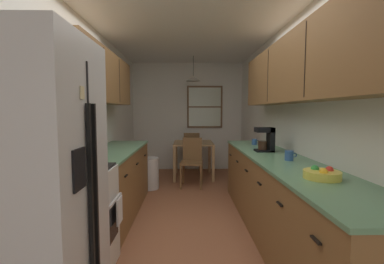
{
  "coord_description": "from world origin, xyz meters",
  "views": [
    {
      "loc": [
        -0.02,
        -2.73,
        1.41
      ],
      "look_at": [
        0.06,
        1.27,
        1.09
      ],
      "focal_mm": 24.65,
      "sensor_mm": 36.0,
      "label": 1
    }
  ],
  "objects": [
    {
      "name": "counter_left",
      "position": [
        -1.0,
        0.79,
        0.45
      ],
      "size": [
        0.64,
        2.02,
        0.9
      ],
      "color": "brown",
      "rests_on": "ground"
    },
    {
      "name": "upper_cabinets_left",
      "position": [
        -1.14,
        0.74,
        1.84
      ],
      "size": [
        0.33,
        2.1,
        0.66
      ],
      "color": "brown"
    },
    {
      "name": "mug_spare",
      "position": [
        1.04,
        -0.06,
        0.95
      ],
      "size": [
        0.12,
        0.09,
        0.1
      ],
      "color": "#335999",
      "rests_on": "counter_right"
    },
    {
      "name": "dining_chair_far",
      "position": [
        0.1,
        3.48,
        0.5
      ],
      "size": [
        0.42,
        0.42,
        0.9
      ],
      "color": "brown",
      "rests_on": "ground"
    },
    {
      "name": "trash_bin",
      "position": [
        -0.7,
        1.99,
        0.28
      ],
      "size": [
        0.34,
        0.34,
        0.56
      ],
      "primitive_type": "cylinder",
      "color": "silver",
      "rests_on": "ground"
    },
    {
      "name": "coffee_maker",
      "position": [
        0.98,
        0.55,
        1.06
      ],
      "size": [
        0.22,
        0.18,
        0.3
      ],
      "color": "black",
      "rests_on": "counter_right"
    },
    {
      "name": "mug_by_coffeemaker",
      "position": [
        1.0,
        1.21,
        0.94
      ],
      "size": [
        0.11,
        0.08,
        0.09
      ],
      "color": "#335999",
      "rests_on": "counter_right"
    },
    {
      "name": "counter_right",
      "position": [
        1.0,
        0.07,
        0.45
      ],
      "size": [
        0.64,
        3.42,
        0.9
      ],
      "color": "brown",
      "rests_on": "ground"
    },
    {
      "name": "storage_canister",
      "position": [
        -1.0,
        0.01,
        0.98
      ],
      "size": [
        0.12,
        0.12,
        0.16
      ],
      "color": "#D84C19",
      "rests_on": "counter_left"
    },
    {
      "name": "back_window",
      "position": [
        0.41,
        3.58,
        1.51
      ],
      "size": [
        0.84,
        0.05,
        1.0
      ],
      "color": "brown"
    },
    {
      "name": "microwave_over_range",
      "position": [
        -1.11,
        -0.51,
        1.65
      ],
      "size": [
        0.39,
        0.62,
        0.31
      ],
      "color": "white"
    },
    {
      "name": "wall_back",
      "position": [
        0.0,
        3.65,
        1.27
      ],
      "size": [
        4.4,
        0.1,
        2.55
      ],
      "primitive_type": "cube",
      "color": "white",
      "rests_on": "ground"
    },
    {
      "name": "dining_chair_near",
      "position": [
        0.08,
        2.17,
        0.5
      ],
      "size": [
        0.44,
        0.44,
        0.9
      ],
      "color": "brown",
      "rests_on": "ground"
    },
    {
      "name": "ceiling_slab",
      "position": [
        0.0,
        1.0,
        2.59
      ],
      "size": [
        4.4,
        9.0,
        0.08
      ],
      "primitive_type": "cube",
      "color": "white"
    },
    {
      "name": "fruit_bowl",
      "position": [
        1.0,
        -0.8,
        0.94
      ],
      "size": [
        0.27,
        0.27,
        0.09
      ],
      "color": "#E5D14C",
      "rests_on": "counter_right"
    },
    {
      "name": "ground_plane",
      "position": [
        0.0,
        1.0,
        0.0
      ],
      "size": [
        12.0,
        12.0,
        0.0
      ],
      "primitive_type": "plane",
      "color": "#995B3D"
    },
    {
      "name": "dish_towel",
      "position": [
        -0.64,
        -0.37,
        0.5
      ],
      "size": [
        0.02,
        0.16,
        0.24
      ],
      "primitive_type": "cube",
      "color": "white"
    },
    {
      "name": "wall_right",
      "position": [
        1.35,
        1.0,
        1.27
      ],
      "size": [
        0.1,
        9.0,
        2.55
      ],
      "primitive_type": "cube",
      "color": "white",
      "rests_on": "ground"
    },
    {
      "name": "table_serving_bowl",
      "position": [
        0.05,
        2.74,
        0.78
      ],
      "size": [
        0.22,
        0.22,
        0.06
      ],
      "primitive_type": "cylinder",
      "color": "#4C7299",
      "rests_on": "dining_table"
    },
    {
      "name": "dining_table",
      "position": [
        0.12,
        2.82,
        0.63
      ],
      "size": [
        0.82,
        0.9,
        0.75
      ],
      "color": "#A87F51",
      "rests_on": "ground"
    },
    {
      "name": "stove_range",
      "position": [
        -0.99,
        -0.51,
        0.47
      ],
      "size": [
        0.66,
        0.59,
        1.1
      ],
      "color": "white",
      "rests_on": "ground"
    },
    {
      "name": "wall_left",
      "position": [
        -1.35,
        1.0,
        1.27
      ],
      "size": [
        0.1,
        9.0,
        2.55
      ],
      "primitive_type": "cube",
      "color": "white",
      "rests_on": "ground"
    },
    {
      "name": "refrigerator",
      "position": [
        -0.95,
        -1.19,
        0.92
      ],
      "size": [
        0.74,
        0.72,
        1.84
      ],
      "color": "silver",
      "rests_on": "ground"
    },
    {
      "name": "pendant_light",
      "position": [
        0.12,
        2.82,
        2.08
      ],
      "size": [
        0.31,
        0.31,
        0.52
      ],
      "color": "black"
    },
    {
      "name": "upper_cabinets_right",
      "position": [
        1.14,
        0.02,
        1.84
      ],
      "size": [
        0.33,
        3.1,
        0.69
      ],
      "color": "brown"
    }
  ]
}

